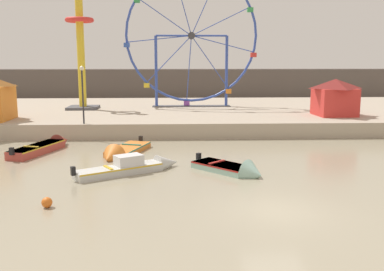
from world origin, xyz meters
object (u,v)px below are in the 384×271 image
at_px(motorboat_orange_hull, 121,153).
at_px(carnival_booth_red_striped, 335,97).
at_px(motorboat_faded_red, 46,146).
at_px(promenade_lamp_near, 82,87).
at_px(motorboat_seafoam, 236,170).
at_px(motorboat_pale_grey, 136,166).
at_px(mooring_buoy_orange, 47,202).
at_px(drop_tower_yellow_tower, 81,48).
at_px(ferris_wheel_blue_frame, 191,38).

bearing_deg(motorboat_orange_hull, carnival_booth_red_striped, 138.04).
bearing_deg(motorboat_faded_red, promenade_lamp_near, -5.77).
relative_size(motorboat_faded_red, carnival_booth_red_striped, 1.66).
relative_size(motorboat_seafoam, motorboat_pale_grey, 0.72).
relative_size(carnival_booth_red_striped, mooring_buoy_orange, 8.21).
bearing_deg(promenade_lamp_near, mooring_buoy_orange, -84.48).
bearing_deg(drop_tower_yellow_tower, promenade_lamp_near, -78.46).
xyz_separation_m(motorboat_pale_grey, mooring_buoy_orange, (-3.13, -5.64, -0.08)).
xyz_separation_m(motorboat_faded_red, promenade_lamp_near, (1.76, 3.96, 3.65)).
xyz_separation_m(motorboat_pale_grey, drop_tower_yellow_tower, (-6.63, 19.62, 6.61)).
bearing_deg(mooring_buoy_orange, motorboat_faded_red, 105.85).
distance_m(motorboat_seafoam, motorboat_pale_grey, 5.35).
bearing_deg(carnival_booth_red_striped, ferris_wheel_blue_frame, 144.25).
height_order(drop_tower_yellow_tower, carnival_booth_red_striped, drop_tower_yellow_tower).
height_order(motorboat_orange_hull, carnival_booth_red_striped, carnival_booth_red_striped).
distance_m(motorboat_pale_grey, mooring_buoy_orange, 6.45).
distance_m(motorboat_pale_grey, ferris_wheel_blue_frame, 22.95).
height_order(motorboat_orange_hull, mooring_buoy_orange, motorboat_orange_hull).
height_order(carnival_booth_red_striped, promenade_lamp_near, promenade_lamp_near).
distance_m(carnival_booth_red_striped, mooring_buoy_orange, 27.16).
bearing_deg(motorboat_pale_grey, drop_tower_yellow_tower, 77.64).
relative_size(motorboat_faded_red, ferris_wheel_blue_frame, 0.45).
xyz_separation_m(motorboat_orange_hull, motorboat_pale_grey, (1.26, -4.03, 0.10)).
height_order(motorboat_orange_hull, motorboat_seafoam, motorboat_orange_hull).
xyz_separation_m(motorboat_seafoam, promenade_lamp_near, (-9.95, 10.35, 3.73)).
xyz_separation_m(motorboat_orange_hull, promenade_lamp_near, (-3.37, 5.76, 3.74)).
bearing_deg(motorboat_pale_grey, carnival_booth_red_striped, 10.26).
bearing_deg(drop_tower_yellow_tower, carnival_booth_red_striped, -14.66).
height_order(motorboat_faded_red, mooring_buoy_orange, motorboat_faded_red).
bearing_deg(ferris_wheel_blue_frame, motorboat_pale_grey, -100.22).
xyz_separation_m(motorboat_faded_red, carnival_booth_red_striped, (22.07, 7.95, 2.51)).
height_order(motorboat_pale_grey, mooring_buoy_orange, motorboat_pale_grey).
relative_size(motorboat_pale_grey, mooring_buoy_orange, 12.84).
distance_m(motorboat_seafoam, drop_tower_yellow_tower, 24.40).
bearing_deg(motorboat_faded_red, ferris_wheel_blue_frame, -15.23).
relative_size(motorboat_pale_grey, promenade_lamp_near, 1.33).
bearing_deg(motorboat_seafoam, motorboat_orange_hull, -168.52).
height_order(motorboat_faded_red, motorboat_pale_grey, motorboat_pale_grey).
distance_m(motorboat_orange_hull, carnival_booth_red_striped, 19.72).
relative_size(drop_tower_yellow_tower, carnival_booth_red_striped, 3.23).
relative_size(motorboat_seafoam, promenade_lamp_near, 0.96).
bearing_deg(mooring_buoy_orange, motorboat_orange_hull, 79.03).
bearing_deg(drop_tower_yellow_tower, motorboat_pale_grey, -71.31).
xyz_separation_m(motorboat_pale_grey, ferris_wheel_blue_frame, (3.84, 21.29, 7.65)).
height_order(motorboat_faded_red, motorboat_seafoam, motorboat_seafoam).
height_order(ferris_wheel_blue_frame, carnival_booth_red_striped, ferris_wheel_blue_frame).
distance_m(motorboat_orange_hull, drop_tower_yellow_tower, 17.80).
relative_size(motorboat_orange_hull, motorboat_pale_grey, 0.95).
xyz_separation_m(motorboat_seafoam, ferris_wheel_blue_frame, (-1.48, 21.86, 7.74)).
bearing_deg(motorboat_pale_grey, mooring_buoy_orange, -150.11).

